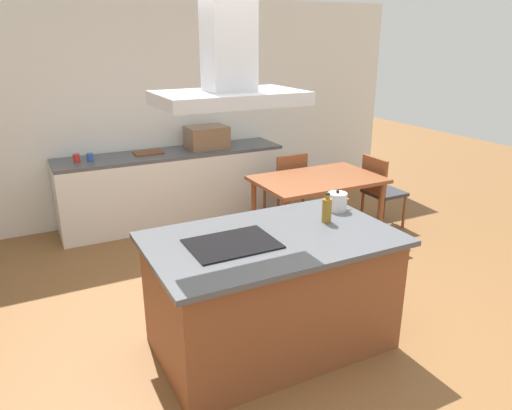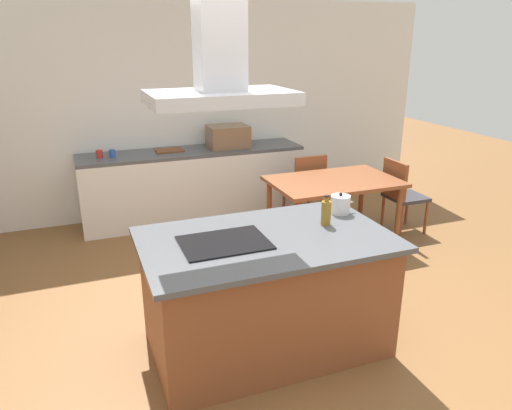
% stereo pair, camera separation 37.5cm
% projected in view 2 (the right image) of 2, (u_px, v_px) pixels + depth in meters
% --- Properties ---
extents(ground, '(16.00, 16.00, 0.00)m').
position_uv_depth(ground, '(212.00, 263.00, 5.03)').
color(ground, brown).
extents(wall_back, '(7.20, 0.10, 2.70)m').
position_uv_depth(wall_back, '(171.00, 111.00, 6.12)').
color(wall_back, white).
rests_on(wall_back, ground).
extents(kitchen_island, '(1.79, 1.08, 0.90)m').
position_uv_depth(kitchen_island, '(266.00, 292.00, 3.56)').
color(kitchen_island, brown).
rests_on(kitchen_island, ground).
extents(cooktop, '(0.60, 0.44, 0.01)m').
position_uv_depth(cooktop, '(224.00, 243.00, 3.30)').
color(cooktop, black).
rests_on(cooktop, kitchen_island).
extents(tea_kettle, '(0.21, 0.16, 0.17)m').
position_uv_depth(tea_kettle, '(340.00, 204.00, 3.85)').
color(tea_kettle, silver).
rests_on(tea_kettle, kitchen_island).
extents(olive_oil_bottle, '(0.07, 0.07, 0.23)m').
position_uv_depth(olive_oil_bottle, '(326.00, 212.00, 3.60)').
color(olive_oil_bottle, olive).
rests_on(olive_oil_bottle, kitchen_island).
extents(back_counter, '(2.79, 0.62, 0.90)m').
position_uv_depth(back_counter, '(194.00, 185.00, 6.16)').
color(back_counter, silver).
rests_on(back_counter, ground).
extents(countertop_microwave, '(0.50, 0.38, 0.28)m').
position_uv_depth(countertop_microwave, '(228.00, 136.00, 6.12)').
color(countertop_microwave, brown).
rests_on(countertop_microwave, back_counter).
extents(coffee_mug_red, '(0.08, 0.08, 0.09)m').
position_uv_depth(coffee_mug_red, '(99.00, 154.00, 5.63)').
color(coffee_mug_red, red).
rests_on(coffee_mug_red, back_counter).
extents(coffee_mug_blue, '(0.08, 0.08, 0.09)m').
position_uv_depth(coffee_mug_blue, '(112.00, 153.00, 5.65)').
color(coffee_mug_blue, '#2D56B2').
rests_on(coffee_mug_blue, back_counter).
extents(cutting_board, '(0.34, 0.24, 0.02)m').
position_uv_depth(cutting_board, '(170.00, 150.00, 5.95)').
color(cutting_board, brown).
rests_on(cutting_board, back_counter).
extents(dining_table, '(1.40, 0.90, 0.75)m').
position_uv_depth(dining_table, '(334.00, 187.00, 5.32)').
color(dining_table, brown).
rests_on(dining_table, ground).
extents(chair_facing_back_wall, '(0.42, 0.42, 0.89)m').
position_uv_depth(chair_facing_back_wall, '(306.00, 184.00, 5.96)').
color(chair_facing_back_wall, '#333338').
rests_on(chair_facing_back_wall, ground).
extents(chair_at_right_end, '(0.42, 0.42, 0.89)m').
position_uv_depth(chair_at_right_end, '(401.00, 192.00, 5.69)').
color(chair_at_right_end, '#333338').
rests_on(chair_at_right_end, ground).
extents(range_hood, '(0.90, 0.55, 0.78)m').
position_uv_depth(range_hood, '(220.00, 62.00, 2.91)').
color(range_hood, '#ADADB2').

